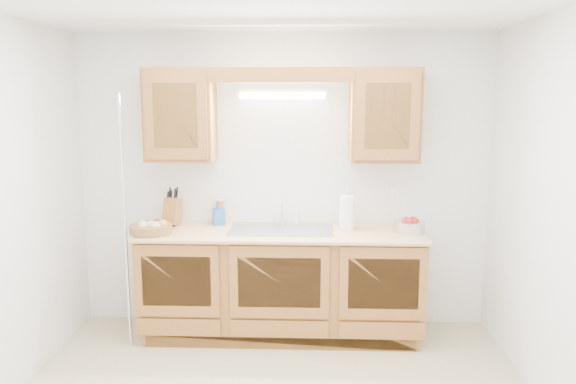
{
  "coord_description": "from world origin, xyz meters",
  "views": [
    {
      "loc": [
        0.23,
        -3.25,
        1.98
      ],
      "look_at": [
        0.07,
        0.85,
        1.28
      ],
      "focal_mm": 35.0,
      "sensor_mm": 36.0,
      "label": 1
    }
  ],
  "objects_px": {
    "paper_towel": "(347,213)",
    "apple_bowl": "(410,226)",
    "knife_block": "(172,211)",
    "fruit_basket": "(151,227)"
  },
  "relations": [
    {
      "from": "paper_towel",
      "to": "fruit_basket",
      "type": "bearing_deg",
      "value": -171.92
    },
    {
      "from": "fruit_basket",
      "to": "paper_towel",
      "type": "bearing_deg",
      "value": 8.08
    },
    {
      "from": "fruit_basket",
      "to": "apple_bowl",
      "type": "distance_m",
      "value": 2.06
    },
    {
      "from": "paper_towel",
      "to": "apple_bowl",
      "type": "xyz_separation_m",
      "value": [
        0.49,
        -0.12,
        -0.08
      ]
    },
    {
      "from": "fruit_basket",
      "to": "knife_block",
      "type": "distance_m",
      "value": 0.32
    },
    {
      "from": "fruit_basket",
      "to": "paper_towel",
      "type": "height_order",
      "value": "paper_towel"
    },
    {
      "from": "fruit_basket",
      "to": "knife_block",
      "type": "xyz_separation_m",
      "value": [
        0.1,
        0.29,
        0.07
      ]
    },
    {
      "from": "knife_block",
      "to": "paper_towel",
      "type": "xyz_separation_m",
      "value": [
        1.47,
        -0.07,
        0.01
      ]
    },
    {
      "from": "paper_towel",
      "to": "apple_bowl",
      "type": "distance_m",
      "value": 0.51
    },
    {
      "from": "apple_bowl",
      "to": "fruit_basket",
      "type": "bearing_deg",
      "value": -177.09
    }
  ]
}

